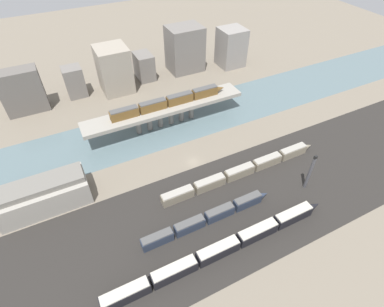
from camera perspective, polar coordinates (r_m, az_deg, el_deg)
ground_plane at (r=110.59m, az=0.17°, el=-1.59°), size 400.00×400.00×0.00m
railbed_yard at (r=97.05m, az=6.64°, el=-10.49°), size 280.00×42.00×0.01m
river_water at (r=128.34m, az=-4.96°, el=5.55°), size 320.00×28.66×0.01m
bridge at (r=123.99m, az=-5.16°, el=8.29°), size 67.58×9.70×8.96m
train_on_bridge at (r=122.75m, az=-4.30°, el=9.88°), size 49.96×3.07×3.93m
train_yard_near at (r=87.05m, az=5.86°, el=-17.58°), size 69.34×3.20×4.06m
train_yard_mid at (r=92.39m, az=3.06°, el=-12.14°), size 43.25×2.69×3.73m
train_yard_far at (r=106.34m, az=9.62°, el=-3.25°), size 62.02×2.92×3.71m
warehouse_building at (r=104.33m, az=-26.52°, el=-7.09°), size 27.00×11.29×10.47m
signal_tower at (r=104.29m, az=21.51°, el=-3.41°), size 1.04×1.04×14.43m
city_block_far_left at (r=149.95m, az=-29.61°, el=10.23°), size 17.10×8.17×19.45m
city_block_left at (r=153.79m, az=-21.45°, el=12.61°), size 8.55×8.36×14.17m
city_block_center at (r=150.92m, az=-14.60°, el=15.23°), size 14.25×14.98×21.41m
city_block_right at (r=160.43m, az=-9.08°, el=16.07°), size 8.18×11.64×13.01m
city_block_far_right at (r=165.49m, az=-1.37°, el=19.31°), size 17.58×13.92×22.83m
city_block_tall at (r=172.29m, az=7.46°, el=19.42°), size 13.11×12.73×19.86m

